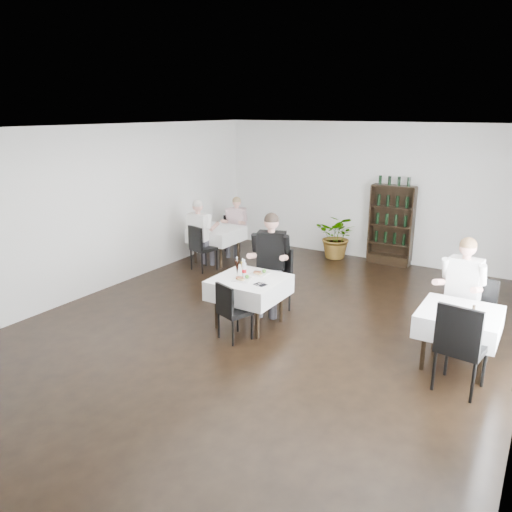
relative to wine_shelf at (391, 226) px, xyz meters
The scene contains 23 objects.
room_shell 4.40m from the wine_shelf, 97.92° to the right, with size 9.00×9.00×9.00m.
wine_shelf is the anchor object (origin of this frame).
main_table 4.41m from the wine_shelf, 101.78° to the right, with size 1.03×1.03×0.77m.
left_table 3.77m from the wine_shelf, 151.20° to the right, with size 0.98×0.98×0.77m.
right_table 4.54m from the wine_shelf, 62.38° to the right, with size 0.98×0.98×0.77m.
potted_tree 1.20m from the wine_shelf, behind, with size 0.91×0.79×1.01m, color #225C1F.
main_chair_far 3.65m from the wine_shelf, 103.67° to the right, with size 0.63×0.64×1.07m.
main_chair_near 5.00m from the wine_shelf, 99.66° to the right, with size 0.51×0.51×0.87m.
left_chair_far 3.60m from the wine_shelf, 162.63° to the right, with size 0.52×0.52×0.87m.
left_chair_near 4.09m from the wine_shelf, 141.87° to the right, with size 0.55×0.55×0.96m.
right_chair_far 3.93m from the wine_shelf, 55.93° to the right, with size 0.56×0.56×0.99m.
right_chair_near 5.19m from the wine_shelf, 64.60° to the right, with size 0.58×0.58×1.13m.
diner_main 3.76m from the wine_shelf, 104.09° to the right, with size 0.70×0.75×1.65m.
diner_left_far 3.43m from the wine_shelf, 160.49° to the right, with size 0.55×0.58×1.35m.
diner_left_near 4.08m from the wine_shelf, 144.45° to the right, with size 0.58×0.59×1.48m.
diner_right_far 3.93m from the wine_shelf, 59.50° to the right, with size 0.63×0.65×1.58m.
plate_far 4.16m from the wine_shelf, 101.89° to the right, with size 0.27×0.27×0.08m.
plate_near 4.54m from the wine_shelf, 101.92° to the right, with size 0.31×0.31×0.08m.
pilsner_dark 4.45m from the wine_shelf, 104.58° to the right, with size 0.07×0.07×0.30m.
pilsner_lager 4.37m from the wine_shelf, 104.15° to the right, with size 0.06×0.06×0.27m.
coke_bottle 4.42m from the wine_shelf, 103.06° to the right, with size 0.07×0.07×0.28m.
napkin_cutlery 4.53m from the wine_shelf, 97.59° to the right, with size 0.19×0.19×0.02m.
pepper_mill 4.57m from the wine_shelf, 60.54° to the right, with size 0.04×0.04×0.10m, color black.
Camera 1 is at (3.53, -6.12, 3.24)m, focal length 35.00 mm.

